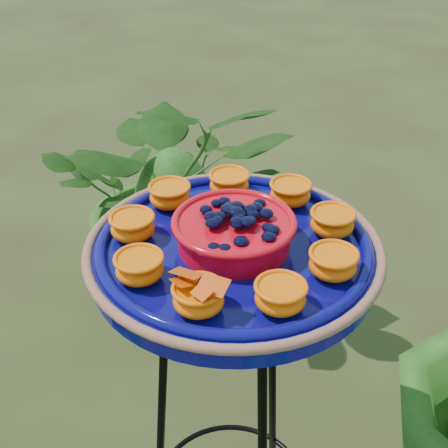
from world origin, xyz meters
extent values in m
torus|color=black|center=(0.06, 0.03, 0.84)|extent=(0.26, 0.26, 0.02)
cylinder|color=black|center=(0.06, 0.17, 0.42)|extent=(0.02, 0.08, 0.84)
cylinder|color=black|center=(-0.07, -0.03, 0.42)|extent=(0.08, 0.05, 0.84)
cylinder|color=#08085F|center=(0.06, 0.03, 0.87)|extent=(0.45, 0.45, 0.04)
torus|color=#995E45|center=(0.06, 0.03, 0.89)|extent=(0.45, 0.45, 0.02)
torus|color=#08085F|center=(0.06, 0.03, 0.89)|extent=(0.42, 0.42, 0.02)
cylinder|color=red|center=(0.06, 0.03, 0.91)|extent=(0.18, 0.18, 0.04)
torus|color=red|center=(0.06, 0.03, 0.93)|extent=(0.19, 0.19, 0.01)
ellipsoid|color=black|center=(0.06, 0.03, 0.94)|extent=(0.15, 0.15, 0.03)
ellipsoid|color=#FF5402|center=(0.21, 0.05, 0.91)|extent=(0.07, 0.07, 0.03)
cylinder|color=orange|center=(0.21, 0.05, 0.93)|extent=(0.06, 0.06, 0.01)
ellipsoid|color=#FF5402|center=(0.16, 0.14, 0.91)|extent=(0.07, 0.07, 0.03)
cylinder|color=orange|center=(0.16, 0.14, 0.93)|extent=(0.06, 0.06, 0.01)
ellipsoid|color=#FF5402|center=(0.06, 0.18, 0.91)|extent=(0.07, 0.07, 0.03)
cylinder|color=orange|center=(0.06, 0.18, 0.93)|extent=(0.06, 0.06, 0.01)
ellipsoid|color=#FF5402|center=(-0.04, 0.15, 0.91)|extent=(0.07, 0.07, 0.03)
cylinder|color=orange|center=(-0.04, 0.15, 0.93)|extent=(0.06, 0.06, 0.01)
ellipsoid|color=#FF5402|center=(-0.09, 0.07, 0.91)|extent=(0.07, 0.07, 0.03)
cylinder|color=orange|center=(-0.09, 0.07, 0.93)|extent=(0.06, 0.06, 0.01)
ellipsoid|color=#FF5402|center=(-0.08, -0.04, 0.91)|extent=(0.07, 0.07, 0.03)
cylinder|color=orange|center=(-0.08, -0.04, 0.93)|extent=(0.06, 0.06, 0.01)
ellipsoid|color=#FF5402|center=(0.00, -0.11, 0.91)|extent=(0.07, 0.07, 0.03)
cylinder|color=orange|center=(0.00, -0.11, 0.93)|extent=(0.06, 0.06, 0.01)
ellipsoid|color=#FF5402|center=(0.10, -0.12, 0.91)|extent=(0.07, 0.07, 0.03)
cylinder|color=orange|center=(0.10, -0.12, 0.93)|extent=(0.06, 0.06, 0.01)
ellipsoid|color=#FF5402|center=(0.19, -0.05, 0.91)|extent=(0.07, 0.07, 0.03)
cylinder|color=orange|center=(0.19, -0.05, 0.93)|extent=(0.06, 0.06, 0.01)
cylinder|color=black|center=(0.10, -0.12, 0.94)|extent=(0.01, 0.03, 0.00)
cube|color=#F94A04|center=(0.08, -0.11, 0.94)|extent=(0.04, 0.03, 0.01)
cube|color=#F94A04|center=(0.12, -0.11, 0.94)|extent=(0.04, 0.03, 0.01)
imported|color=#1C4412|center=(-0.65, 0.73, 0.41)|extent=(0.97, 0.95, 0.82)
camera|label=1|loc=(0.48, -0.61, 1.43)|focal=50.00mm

